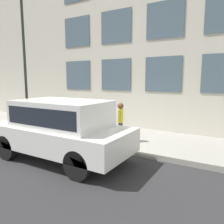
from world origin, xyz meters
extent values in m
plane|color=#2D2D30|center=(0.00, 0.00, 0.00)|extent=(80.00, 80.00, 0.00)
cube|color=#9E9B93|center=(1.55, 0.00, 0.09)|extent=(3.10, 60.00, 0.17)
cube|color=beige|center=(3.25, 0.00, 5.43)|extent=(0.30, 40.00, 10.85)
cube|color=#4C6070|center=(3.08, -3.49, 2.66)|extent=(0.03, 1.59, 1.49)
cube|color=#4C6070|center=(3.08, -1.16, 2.66)|extent=(0.03, 1.59, 1.49)
cube|color=#4C6070|center=(3.08, 1.16, 2.66)|extent=(0.03, 1.59, 1.49)
cube|color=#4C6070|center=(3.08, 3.49, 2.66)|extent=(0.03, 1.59, 1.49)
cube|color=#4C6070|center=(3.08, -1.16, 4.88)|extent=(0.03, 1.59, 1.49)
cube|color=#4C6070|center=(3.08, 1.16, 4.88)|extent=(0.03, 1.59, 1.49)
cube|color=#4C6070|center=(3.08, 3.49, 4.88)|extent=(0.03, 1.59, 1.49)
cylinder|color=#2D7260|center=(0.39, 0.13, 0.19)|extent=(0.33, 0.33, 0.04)
cylinder|color=#2D7260|center=(0.39, 0.13, 0.48)|extent=(0.25, 0.25, 0.62)
sphere|color=#2C5D50|center=(0.39, 0.13, 0.79)|extent=(0.26, 0.26, 0.26)
cylinder|color=black|center=(0.39, 0.13, 0.87)|extent=(0.09, 0.09, 0.10)
cylinder|color=#2D7260|center=(0.39, -0.04, 0.56)|extent=(0.09, 0.10, 0.09)
cylinder|color=#2D7260|center=(0.39, 0.31, 0.56)|extent=(0.09, 0.10, 0.09)
cylinder|color=navy|center=(0.71, -0.36, 0.52)|extent=(0.10, 0.10, 0.69)
cylinder|color=navy|center=(0.85, -0.36, 0.52)|extent=(0.10, 0.10, 0.69)
cube|color=yellow|center=(0.78, -0.36, 1.12)|extent=(0.19, 0.13, 0.51)
cylinder|color=yellow|center=(0.65, -0.36, 1.13)|extent=(0.08, 0.08, 0.49)
cylinder|color=yellow|center=(0.91, -0.36, 1.13)|extent=(0.08, 0.08, 0.49)
sphere|color=brown|center=(0.78, -0.36, 1.49)|extent=(0.23, 0.23, 0.23)
cylinder|color=black|center=(-2.23, 1.96, 0.38)|extent=(0.24, 0.76, 0.76)
cylinder|color=black|center=(-0.54, 1.96, 0.38)|extent=(0.24, 0.76, 0.76)
cylinder|color=black|center=(-2.23, -0.81, 0.38)|extent=(0.24, 0.76, 0.76)
cylinder|color=black|center=(-0.54, -0.81, 0.38)|extent=(0.24, 0.76, 0.76)
cube|color=white|center=(-1.38, 0.58, 0.72)|extent=(1.93, 4.46, 0.67)
cube|color=white|center=(-1.38, 0.47, 1.44)|extent=(1.70, 2.77, 0.77)
cube|color=#1E232D|center=(-1.38, 0.47, 1.44)|extent=(1.71, 2.55, 0.50)
cylinder|color=#2D332D|center=(0.63, 4.58, 0.23)|extent=(0.26, 0.26, 0.12)
cylinder|color=#2D332D|center=(0.63, 4.58, 3.19)|extent=(0.12, 0.12, 6.03)
camera|label=1|loc=(-6.15, -4.09, 2.43)|focal=35.00mm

